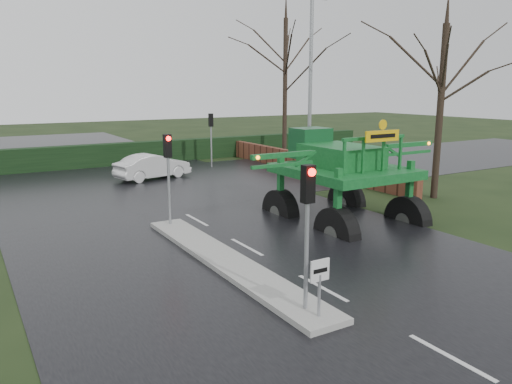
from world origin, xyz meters
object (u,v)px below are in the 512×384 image
traffic_signal_mid (168,160)px  crop_sprayer (334,168)px  traffic_signal_far (211,128)px  white_sedan (153,179)px  traffic_signal_near (308,207)px  street_light_right (306,72)px  keep_left_sign (320,279)px

traffic_signal_mid → crop_sprayer: bearing=-37.2°
traffic_signal_far → white_sedan: traffic_signal_far is taller
traffic_signal_near → traffic_signal_far: size_ratio=1.00×
street_light_right → crop_sprayer: street_light_right is taller
keep_left_sign → street_light_right: size_ratio=0.14×
traffic_signal_far → white_sedan: 5.96m
traffic_signal_far → white_sedan: size_ratio=0.81×
keep_left_sign → street_light_right: (9.49, 13.50, 4.93)m
keep_left_sign → traffic_signal_near: bearing=90.0°
keep_left_sign → street_light_right: bearing=54.9°
crop_sprayer → white_sedan: 14.20m
traffic_signal_far → traffic_signal_near: bearing=69.6°
traffic_signal_near → crop_sprayer: crop_sprayer is taller
crop_sprayer → traffic_signal_near: bearing=-134.9°
traffic_signal_near → white_sedan: (2.95, 18.73, -2.59)m
traffic_signal_mid → street_light_right: bearing=25.4°
keep_left_sign → traffic_signal_near: 1.61m
street_light_right → crop_sprayer: size_ratio=1.10×
traffic_signal_mid → street_light_right: street_light_right is taller
street_light_right → keep_left_sign: bearing=-125.1°
traffic_signal_mid → crop_sprayer: 6.03m
traffic_signal_near → crop_sprayer: (4.80, 4.86, -0.19)m
traffic_signal_near → crop_sprayer: bearing=45.4°
keep_left_sign → street_light_right: 17.23m
keep_left_sign → traffic_signal_near: (0.00, 0.49, 1.53)m
traffic_signal_far → white_sedan: bearing=25.2°
traffic_signal_far → street_light_right: 8.86m
keep_left_sign → white_sedan: bearing=81.3°
crop_sprayer → white_sedan: (-1.85, 13.87, -2.40)m
traffic_signal_near → white_sedan: traffic_signal_near is taller
crop_sprayer → white_sedan: crop_sprayer is taller
traffic_signal_far → street_light_right: (1.69, -8.01, 3.40)m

